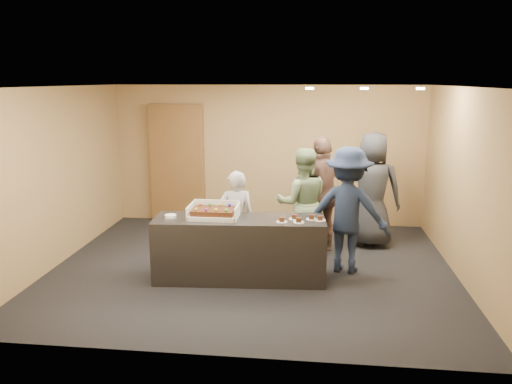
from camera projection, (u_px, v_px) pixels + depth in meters
room at (252, 181)px, 7.29m from camera, size 6.04×6.00×2.70m
serving_counter at (240, 249)px, 7.07m from camera, size 2.44×0.86×0.90m
storage_cabinet at (177, 164)px, 9.86m from camera, size 1.06×0.15×2.33m
cake_box at (214, 214)px, 7.03m from camera, size 0.69×0.47×0.20m
sheet_cake at (214, 211)px, 6.99m from camera, size 0.59×0.40×0.11m
plate_stack at (171, 216)px, 7.01m from camera, size 0.16×0.16×0.04m
slice_a at (282, 220)px, 6.79m from camera, size 0.15×0.15×0.07m
slice_b at (294, 218)px, 6.93m from camera, size 0.15×0.15×0.07m
slice_c at (299, 221)px, 6.77m from camera, size 0.15×0.15×0.07m
slice_d at (311, 218)px, 6.92m from camera, size 0.15×0.15×0.07m
slice_e at (320, 219)px, 6.87m from camera, size 0.15×0.15×0.07m
person_server_grey at (236, 220)px, 7.46m from camera, size 0.61×0.46×1.49m
person_sage_man at (302, 203)px, 7.92m from camera, size 0.94×0.77×1.76m
person_navy_man at (348, 210)px, 7.28m from camera, size 1.33×0.96×1.86m
person_brown_extra at (322, 195)px, 8.15m from camera, size 1.19×1.02×1.91m
person_dark_suit at (372, 190)px, 8.42m from camera, size 1.03×0.75×1.96m
ceiling_spotlights at (364, 88)px, 7.31m from camera, size 1.72×0.12×0.03m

